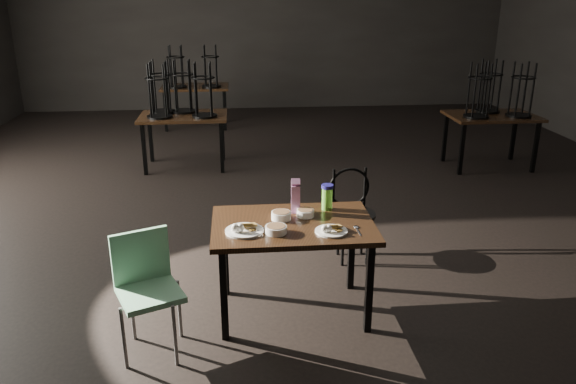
{
  "coord_description": "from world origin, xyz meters",
  "views": [
    {
      "loc": [
        -0.62,
        -5.96,
        2.37
      ],
      "look_at": [
        -0.23,
        -1.75,
        0.85
      ],
      "focal_mm": 35.0,
      "sensor_mm": 36.0,
      "label": 1
    }
  ],
  "objects": [
    {
      "name": "juice_carton",
      "position": [
        -0.19,
        -1.93,
        0.88
      ],
      "size": [
        0.07,
        0.07,
        0.27
      ],
      "color": "#831764",
      "rests_on": "main_table"
    },
    {
      "name": "bg_table_left",
      "position": [
        -1.38,
        1.81,
        0.8
      ],
      "size": [
        1.2,
        0.8,
        1.48
      ],
      "color": "black",
      "rests_on": "ground"
    },
    {
      "name": "plate_right",
      "position": [
        0.03,
        -2.34,
        0.77
      ],
      "size": [
        0.23,
        0.23,
        0.08
      ],
      "color": "white",
      "rests_on": "main_table"
    },
    {
      "name": "bowl_far",
      "position": [
        -0.12,
        -2.02,
        0.78
      ],
      "size": [
        0.13,
        0.13,
        0.05
      ],
      "color": "white",
      "rests_on": "main_table"
    },
    {
      "name": "bg_table_far",
      "position": [
        -1.35,
        4.29,
        0.75
      ],
      "size": [
        1.2,
        0.8,
        1.48
      ],
      "color": "black",
      "rests_on": "ground"
    },
    {
      "name": "school_chair",
      "position": [
        -1.26,
        -2.52,
        0.51
      ],
      "size": [
        0.52,
        0.52,
        0.85
      ],
      "rotation": [
        0.0,
        0.0,
        0.41
      ],
      "color": "#7FC698",
      "rests_on": "ground"
    },
    {
      "name": "plate_left",
      "position": [
        -0.59,
        -2.28,
        0.77
      ],
      "size": [
        0.27,
        0.27,
        0.09
      ],
      "color": "white",
      "rests_on": "main_table"
    },
    {
      "name": "bowl_big",
      "position": [
        -0.37,
        -2.32,
        0.78
      ],
      "size": [
        0.16,
        0.16,
        0.05
      ],
      "color": "white",
      "rests_on": "main_table"
    },
    {
      "name": "spoon",
      "position": [
        0.22,
        -2.29,
        0.75
      ],
      "size": [
        0.04,
        0.18,
        0.01
      ],
      "color": "silver",
      "rests_on": "main_table"
    },
    {
      "name": "bg_table_right",
      "position": [
        2.92,
        1.41,
        0.78
      ],
      "size": [
        1.2,
        0.8,
        1.48
      ],
      "color": "black",
      "rests_on": "ground"
    },
    {
      "name": "main_table",
      "position": [
        -0.23,
        -2.15,
        0.67
      ],
      "size": [
        1.2,
        0.8,
        0.75
      ],
      "color": "black",
      "rests_on": "ground"
    },
    {
      "name": "bowl_near",
      "position": [
        -0.31,
        -2.07,
        0.78
      ],
      "size": [
        0.15,
        0.15,
        0.06
      ],
      "color": "white",
      "rests_on": "main_table"
    },
    {
      "name": "bentwood_chair",
      "position": [
        0.41,
        -1.23,
        0.5
      ],
      "size": [
        0.41,
        0.4,
        0.84
      ],
      "rotation": [
        0.0,
        0.0,
        0.09
      ],
      "color": "black",
      "rests_on": "ground"
    },
    {
      "name": "water_bottle",
      "position": [
        0.07,
        -1.9,
        0.85
      ],
      "size": [
        0.11,
        0.11,
        0.2
      ],
      "color": "#72CF3D",
      "rests_on": "main_table"
    }
  ]
}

